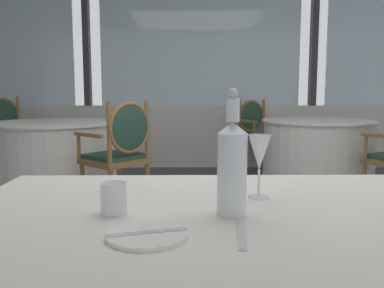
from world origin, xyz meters
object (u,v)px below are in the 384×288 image
object	(u,v)px
wine_glass	(259,154)
dining_chair_1_0	(257,130)
water_bottle	(232,165)
dining_chair_0_0	(121,148)
side_plate	(147,235)
water_tumbler	(114,198)
dining_chair_0_1	(7,131)

from	to	relation	value
wine_glass	dining_chair_1_0	world-z (taller)	dining_chair_1_0
wine_glass	water_bottle	bearing A→B (deg)	-120.07
dining_chair_0_0	wine_glass	bearing A→B (deg)	151.52
side_plate	wine_glass	xyz separation A→B (m)	(0.31, 0.34, 0.13)
dining_chair_0_0	water_bottle	bearing A→B (deg)	148.14
water_bottle	water_tumbler	xyz separation A→B (m)	(-0.31, 0.02, -0.09)
water_tumbler	wine_glass	bearing A→B (deg)	21.00
wine_glass	side_plate	bearing A→B (deg)	-132.08
wine_glass	water_tumbler	world-z (taller)	wine_glass
side_plate	water_bottle	size ratio (longest dim) A/B	0.56
side_plate	water_bottle	xyz separation A→B (m)	(0.21, 0.17, 0.13)
wine_glass	dining_chair_0_1	size ratio (longest dim) A/B	0.20
water_bottle	dining_chair_0_1	distance (m)	4.57
wine_glass	dining_chair_0_1	bearing A→B (deg)	122.16
side_plate	dining_chair_0_1	bearing A→B (deg)	116.67
wine_glass	water_tumbler	distance (m)	0.45
wine_glass	dining_chair_1_0	bearing A→B (deg)	80.56
side_plate	water_tumbler	size ratio (longest dim) A/B	2.23
side_plate	water_tumbler	world-z (taller)	water_tumbler
side_plate	dining_chair_0_1	world-z (taller)	dining_chair_0_1
side_plate	dining_chair_0_1	distance (m)	4.61
dining_chair_0_0	dining_chair_0_1	distance (m)	2.16
dining_chair_0_0	dining_chair_1_0	world-z (taller)	dining_chair_0_0
water_tumbler	side_plate	bearing A→B (deg)	-59.94
dining_chair_1_0	water_tumbler	bearing A→B (deg)	-44.47
side_plate	wine_glass	size ratio (longest dim) A/B	0.96
water_tumbler	dining_chair_0_1	size ratio (longest dim) A/B	0.08
water_bottle	dining_chair_1_0	world-z (taller)	water_bottle
side_plate	wine_glass	distance (m)	0.48
side_plate	dining_chair_0_0	world-z (taller)	dining_chair_0_0
water_tumbler	dining_chair_0_0	bearing A→B (deg)	98.61
dining_chair_0_0	dining_chair_1_0	distance (m)	2.37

